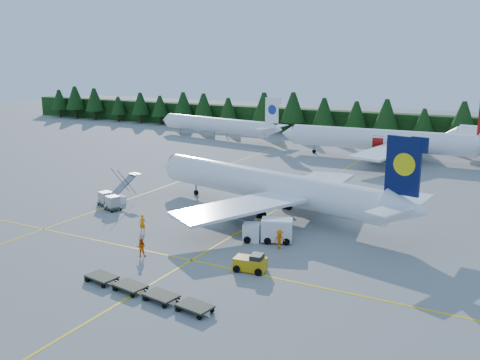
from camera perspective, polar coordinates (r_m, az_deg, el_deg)
The scene contains 16 objects.
ground at distance 59.93m, azimuth -6.85°, elevation -5.65°, with size 320.00×320.00×0.00m, color gray.
taxi_stripe_a at distance 83.43m, azimuth -6.86°, elevation -0.29°, with size 0.25×120.00×0.01m, color yellow.
taxi_stripe_b at distance 74.04m, azimuth 5.93°, elevation -1.98°, with size 0.25×120.00×0.01m, color yellow.
taxi_stripe_cross at distance 55.43m, azimuth -10.43°, elevation -7.35°, with size 80.00×0.25×0.01m, color yellow.
treeline_hedge at distance 133.40m, azimuth 13.84°, elevation 5.73°, with size 220.00×4.00×6.00m, color black.
airliner_navy at distance 67.16m, azimuth 2.27°, elevation -0.49°, with size 38.35×31.19×11.33m.
airliner_red at distance 105.59m, azimuth 14.35°, elevation 4.16°, with size 40.62×33.40×11.81m.
airliner_far_left at distance 128.81m, azimuth -3.03°, elevation 5.96°, with size 35.48×8.92×10.38m.
airstairs at distance 73.82m, azimuth -13.27°, elevation -1.71°, with size 4.28×5.81×3.46m.
service_truck at distance 56.65m, azimuth 2.99°, elevation -5.37°, with size 5.51×3.55×2.50m.
baggage_tug at distance 49.23m, azimuth 1.19°, elevation -8.84°, with size 3.10×1.95×1.56m.
dolly_train at distance 45.14m, azimuth -10.06°, elevation -11.51°, with size 13.11×2.96×0.16m.
uld_pair at distance 70.92m, azimuth -13.80°, elevation -2.09°, with size 4.74×3.37×1.57m.
crew_a at distance 60.65m, azimuth -10.37°, elevation -4.57°, with size 0.72×0.47×1.97m, color orange.
crew_b at distance 53.50m, azimuth -10.49°, elevation -7.07°, with size 0.89×0.69×1.83m, color #FF5F05.
crew_c at distance 54.69m, azimuth 4.23°, elevation -6.34°, with size 0.82×0.56×1.99m, color orange.
Camera 1 is at (32.97, -46.25, 19.12)m, focal length 40.00 mm.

